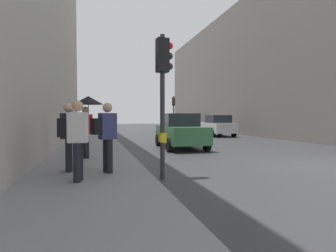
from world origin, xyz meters
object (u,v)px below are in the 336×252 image
object	(u,v)px
traffic_light_near_left	(163,80)
car_silver_hatchback	(217,126)
pedestrian_with_grey_backpack	(106,133)
car_yellow_taxi	(179,123)
pedestrian_with_black_backpack	(76,136)
traffic_light_far_median	(174,108)
pedestrian_in_dark_coat	(69,134)
pedestrian_with_umbrella	(88,109)
car_green_estate	(180,131)

from	to	relation	value
traffic_light_near_left	car_silver_hatchback	distance (m)	16.19
pedestrian_with_grey_backpack	car_yellow_taxi	bearing A→B (deg)	67.91
pedestrian_with_grey_backpack	pedestrian_with_black_backpack	world-z (taller)	same
traffic_light_far_median	pedestrian_with_grey_backpack	world-z (taller)	traffic_light_far_median
pedestrian_in_dark_coat	pedestrian_with_umbrella	bearing A→B (deg)	79.43
traffic_light_near_left	car_yellow_taxi	xyz separation A→B (m)	(8.22, 24.08, -1.63)
car_green_estate	car_yellow_taxi	bearing A→B (deg)	72.26
traffic_light_near_left	pedestrian_with_umbrella	size ratio (longest dim) A/B	1.70
pedestrian_with_black_backpack	pedestrian_in_dark_coat	size ratio (longest dim) A/B	1.00
car_silver_hatchback	pedestrian_with_grey_backpack	distance (m)	16.58
car_yellow_taxi	pedestrian_with_black_backpack	size ratio (longest dim) A/B	2.38
car_yellow_taxi	pedestrian_with_umbrella	bearing A→B (deg)	-115.72
car_green_estate	pedestrian_with_grey_backpack	size ratio (longest dim) A/B	2.42
car_yellow_taxi	pedestrian_with_grey_backpack	xyz separation A→B (m)	(-9.63, -23.73, 0.29)
pedestrian_with_umbrella	pedestrian_with_black_backpack	bearing A→B (deg)	-92.85
traffic_light_near_left	pedestrian_with_grey_backpack	bearing A→B (deg)	165.89
traffic_light_near_left	car_yellow_taxi	distance (m)	25.50
pedestrian_with_black_backpack	pedestrian_in_dark_coat	xyz separation A→B (m)	(-0.25, 1.18, -0.03)
car_green_estate	pedestrian_with_black_backpack	distance (m)	8.13
traffic_light_far_median	pedestrian_with_umbrella	world-z (taller)	traffic_light_far_median
pedestrian_with_umbrella	car_silver_hatchback	bearing A→B (deg)	46.56
pedestrian_with_grey_backpack	pedestrian_in_dark_coat	size ratio (longest dim) A/B	1.00
car_silver_hatchback	pedestrian_in_dark_coat	xyz separation A→B (m)	(-10.61, -13.01, 0.25)
car_green_estate	pedestrian_in_dark_coat	xyz separation A→B (m)	(-4.86, -5.50, 0.25)
pedestrian_in_dark_coat	car_green_estate	bearing A→B (deg)	48.53
car_silver_hatchback	car_yellow_taxi	size ratio (longest dim) A/B	1.02
car_green_estate	car_yellow_taxi	world-z (taller)	same
traffic_light_far_median	pedestrian_with_black_backpack	xyz separation A→B (m)	(-8.04, -19.17, -1.39)
car_green_estate	car_yellow_taxi	distance (m)	18.67
pedestrian_with_black_backpack	car_silver_hatchback	bearing A→B (deg)	53.87
traffic_light_far_median	car_silver_hatchback	xyz separation A→B (m)	(2.33, -4.98, -1.67)
traffic_light_near_left	pedestrian_with_black_backpack	xyz separation A→B (m)	(-2.08, -0.38, -1.35)
traffic_light_near_left	pedestrian_with_black_backpack	world-z (taller)	traffic_light_near_left
car_silver_hatchback	car_green_estate	bearing A→B (deg)	-127.43
traffic_light_far_median	pedestrian_with_black_backpack	distance (m)	20.83
pedestrian_with_umbrella	pedestrian_with_black_backpack	distance (m)	3.50
car_green_estate	pedestrian_in_dark_coat	size ratio (longest dim) A/B	2.42
pedestrian_with_black_backpack	traffic_light_near_left	bearing A→B (deg)	10.45
car_green_estate	pedestrian_with_black_backpack	xyz separation A→B (m)	(-4.61, -6.68, 0.29)
car_yellow_taxi	pedestrian_with_black_backpack	distance (m)	26.54
traffic_light_far_median	traffic_light_near_left	bearing A→B (deg)	-107.60
car_green_estate	car_silver_hatchback	world-z (taller)	same
pedestrian_with_grey_backpack	pedestrian_in_dark_coat	bearing A→B (deg)	154.22
car_green_estate	pedestrian_with_umbrella	distance (m)	5.59
traffic_light_near_left	pedestrian_with_umbrella	bearing A→B (deg)	122.00
traffic_light_far_median	car_silver_hatchback	distance (m)	5.74
car_silver_hatchback	pedestrian_in_dark_coat	distance (m)	16.79
car_silver_hatchback	pedestrian_with_umbrella	bearing A→B (deg)	-133.44
traffic_light_far_median	pedestrian_with_umbrella	xyz separation A→B (m)	(-7.87, -15.73, -0.71)
traffic_light_far_median	car_yellow_taxi	xyz separation A→B (m)	(2.27, 5.29, -1.67)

